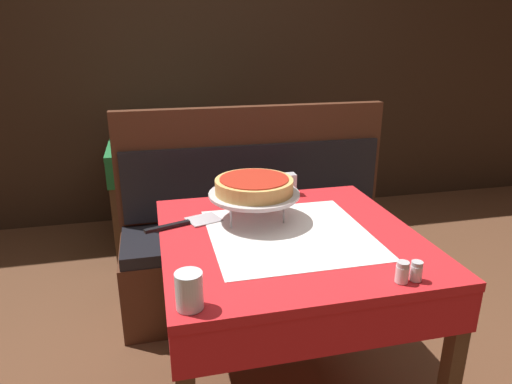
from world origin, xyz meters
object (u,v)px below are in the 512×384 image
(dining_table_front, at_px, (289,259))
(pepper_shaker, at_px, (416,271))
(salt_shaker, at_px, (402,272))
(pizza_pan_stand, at_px, (254,195))
(deep_dish_pizza, at_px, (254,185))
(water_glass_near, at_px, (189,290))
(booth_bench, at_px, (260,247))
(napkin_holder, at_px, (284,184))
(dining_table_rear, at_px, (170,156))
(condiment_caddy, at_px, (184,133))
(pizza_server, at_px, (187,223))

(dining_table_front, xyz_separation_m, pepper_shaker, (0.25, -0.38, 0.13))
(pepper_shaker, bearing_deg, dining_table_front, 123.37)
(salt_shaker, bearing_deg, pizza_pan_stand, 119.29)
(deep_dish_pizza, distance_m, water_glass_near, 0.60)
(booth_bench, xyz_separation_m, water_glass_near, (-0.47, -1.14, 0.48))
(deep_dish_pizza, bearing_deg, pizza_pan_stand, 0.00)
(pizza_pan_stand, height_order, water_glass_near, pizza_pan_stand)
(dining_table_front, distance_m, napkin_holder, 0.43)
(dining_table_front, xyz_separation_m, dining_table_rear, (-0.33, 1.62, -0.02))
(water_glass_near, height_order, condiment_caddy, condiment_caddy)
(dining_table_rear, bearing_deg, water_glass_near, -91.54)
(pizza_pan_stand, distance_m, napkin_holder, 0.31)
(pizza_pan_stand, bearing_deg, dining_table_rear, 99.08)
(pizza_pan_stand, xyz_separation_m, deep_dish_pizza, (0.00, 0.00, 0.04))
(salt_shaker, xyz_separation_m, pepper_shaker, (0.04, 0.00, -0.00))
(booth_bench, bearing_deg, dining_table_rear, 115.97)
(pizza_pan_stand, distance_m, water_glass_near, 0.60)
(deep_dish_pizza, xyz_separation_m, napkin_holder, (0.19, 0.24, -0.09))
(pizza_pan_stand, xyz_separation_m, condiment_caddy, (-0.14, 1.42, -0.06))
(napkin_holder, bearing_deg, pepper_shaker, -78.71)
(deep_dish_pizza, height_order, pizza_server, deep_dish_pizza)
(deep_dish_pizza, distance_m, pepper_shaker, 0.64)
(water_glass_near, bearing_deg, pizza_pan_stand, 61.11)
(deep_dish_pizza, relative_size, pizza_server, 0.99)
(dining_table_front, height_order, dining_table_rear, dining_table_front)
(pizza_pan_stand, distance_m, pepper_shaker, 0.64)
(booth_bench, height_order, pepper_shaker, booth_bench)
(napkin_holder, xyz_separation_m, condiment_caddy, (-0.32, 1.18, -0.00))
(pizza_server, height_order, water_glass_near, water_glass_near)
(dining_table_rear, height_order, pizza_server, pizza_server)
(pepper_shaker, relative_size, condiment_caddy, 0.33)
(pizza_server, relative_size, napkin_holder, 2.87)
(dining_table_front, height_order, booth_bench, booth_bench)
(dining_table_front, height_order, pepper_shaker, pepper_shaker)
(pizza_pan_stand, height_order, condiment_caddy, condiment_caddy)
(pizza_server, height_order, napkin_holder, napkin_holder)
(booth_bench, distance_m, deep_dish_pizza, 0.86)
(pizza_server, bearing_deg, napkin_holder, 27.53)
(dining_table_front, relative_size, water_glass_near, 8.95)
(deep_dish_pizza, bearing_deg, water_glass_near, -118.89)
(booth_bench, relative_size, pepper_shaker, 25.23)
(booth_bench, height_order, salt_shaker, booth_bench)
(deep_dish_pizza, height_order, salt_shaker, deep_dish_pizza)
(pizza_server, height_order, condiment_caddy, condiment_caddy)
(booth_bench, distance_m, pizza_pan_stand, 0.84)
(booth_bench, xyz_separation_m, pizza_pan_stand, (-0.18, -0.62, 0.53))
(pizza_pan_stand, height_order, pizza_server, pizza_pan_stand)
(dining_table_rear, bearing_deg, pepper_shaker, -73.91)
(dining_table_rear, bearing_deg, dining_table_front, -78.63)
(dining_table_rear, bearing_deg, pizza_server, -90.50)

